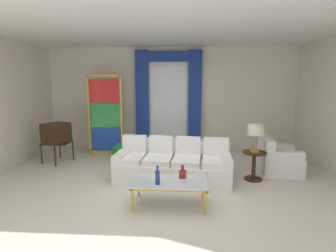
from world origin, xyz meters
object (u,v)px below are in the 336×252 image
at_px(peacock_figurine, 119,152).
at_px(bottle_blue_decanter, 183,173).
at_px(couch_white_long, 173,164).
at_px(table_lamp_brass, 256,131).
at_px(round_side_table, 254,163).
at_px(armchair_white, 277,160).
at_px(stained_glass_divider, 105,117).
at_px(coffee_table, 170,183).
at_px(bottle_crystal_tall, 158,177).
at_px(vintage_tv, 56,134).

bearing_deg(peacock_figurine, bottle_blue_decanter, -54.05).
relative_size(couch_white_long, table_lamp_brass, 4.22).
xyz_separation_m(round_side_table, table_lamp_brass, (-0.00, 0.00, 0.67)).
xyz_separation_m(armchair_white, stained_glass_divider, (-4.22, 1.25, 0.77)).
xyz_separation_m(coffee_table, bottle_crystal_tall, (-0.18, -0.15, 0.16)).
relative_size(bottle_blue_decanter, vintage_tv, 0.17).
distance_m(couch_white_long, round_side_table, 1.66).
bearing_deg(bottle_crystal_tall, peacock_figurine, 116.05).
relative_size(vintage_tv, peacock_figurine, 2.24).
relative_size(coffee_table, table_lamp_brass, 2.10).
relative_size(couch_white_long, vintage_tv, 1.79).
relative_size(vintage_tv, armchair_white, 1.56).
height_order(round_side_table, table_lamp_brass, table_lamp_brass).
bearing_deg(armchair_white, bottle_crystal_tall, -143.33).
bearing_deg(bottle_blue_decanter, stained_glass_divider, 127.61).
xyz_separation_m(bottle_blue_decanter, round_side_table, (1.46, 1.07, -0.13)).
relative_size(coffee_table, round_side_table, 2.02).
relative_size(couch_white_long, round_side_table, 4.04).
height_order(vintage_tv, armchair_white, vintage_tv).
height_order(coffee_table, armchair_white, armchair_white).
height_order(couch_white_long, coffee_table, couch_white_long).
bearing_deg(vintage_tv, couch_white_long, -17.77).
height_order(vintage_tv, table_lamp_brass, vintage_tv).
bearing_deg(stained_glass_divider, couch_white_long, -41.44).
height_order(couch_white_long, stained_glass_divider, stained_glass_divider).
height_order(bottle_blue_decanter, round_side_table, bottle_blue_decanter).
distance_m(bottle_blue_decanter, vintage_tv, 3.76).
xyz_separation_m(stained_glass_divider, peacock_figurine, (0.48, -0.49, -0.84)).
relative_size(round_side_table, table_lamp_brass, 1.04).
relative_size(bottle_crystal_tall, peacock_figurine, 0.52).
distance_m(bottle_crystal_tall, stained_glass_divider, 3.58).
bearing_deg(couch_white_long, bottle_crystal_tall, -97.89).
bearing_deg(couch_white_long, coffee_table, -90.41).
bearing_deg(bottle_blue_decanter, armchair_white, 36.32).
distance_m(armchair_white, round_side_table, 0.77).
relative_size(bottle_blue_decanter, armchair_white, 0.27).
height_order(bottle_blue_decanter, peacock_figurine, bottle_blue_decanter).
bearing_deg(bottle_blue_decanter, couch_white_long, 100.60).
bearing_deg(couch_white_long, stained_glass_divider, 138.56).
relative_size(armchair_white, peacock_figurine, 1.43).
relative_size(peacock_figurine, round_side_table, 1.01).
bearing_deg(vintage_tv, coffee_table, -36.31).
xyz_separation_m(couch_white_long, stained_glass_divider, (-1.94, 1.71, 0.75)).
distance_m(couch_white_long, vintage_tv, 3.15).
relative_size(bottle_crystal_tall, round_side_table, 0.53).
distance_m(bottle_blue_decanter, armchair_white, 2.59).
distance_m(bottle_crystal_tall, table_lamp_brass, 2.36).
bearing_deg(table_lamp_brass, coffee_table, -143.50).
distance_m(vintage_tv, table_lamp_brass, 4.73).
bearing_deg(couch_white_long, armchair_white, 11.51).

